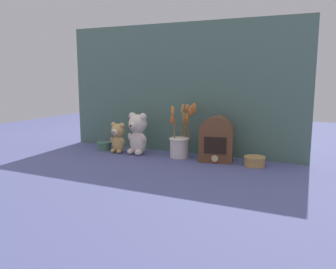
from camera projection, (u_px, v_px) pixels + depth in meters
ground_plane at (166, 158)px, 1.97m from camera, size 4.00×4.00×0.00m
backdrop_wall at (179, 89)px, 2.06m from camera, size 1.46×0.02×0.75m
teddy_bear_large at (138, 133)px, 2.04m from camera, size 0.13×0.12×0.24m
teddy_bear_medium at (118, 137)px, 2.09m from camera, size 0.10×0.09×0.18m
flower_vase at (180, 141)px, 1.96m from camera, size 0.15×0.13×0.31m
vintage_radio at (217, 140)px, 1.87m from camera, size 0.19×0.13×0.24m
decorative_tin_tall at (255, 161)px, 1.79m from camera, size 0.11×0.11×0.05m
decorative_tin_short at (104, 146)px, 2.17m from camera, size 0.09×0.09×0.05m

